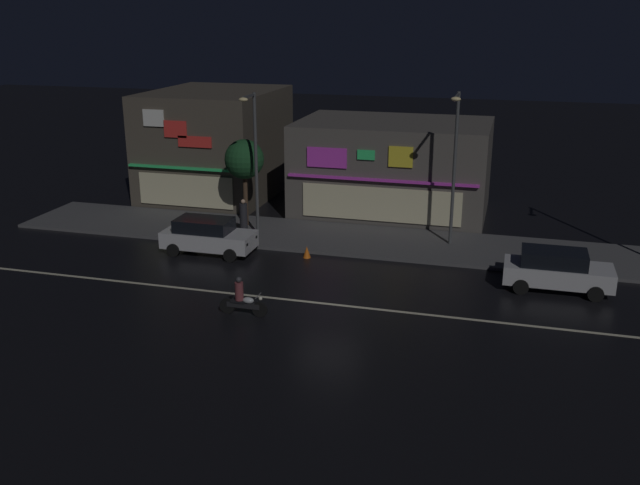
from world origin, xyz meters
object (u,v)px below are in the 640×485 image
(streetlamp_mid, at_px, (455,157))
(parked_car_trailing, at_px, (557,270))
(pedestrian_on_sidewalk, at_px, (244,219))
(motorcycle_lead, at_px, (242,299))
(traffic_cone, at_px, (307,252))
(streetlamp_west, at_px, (254,154))
(parked_car_near_kerb, at_px, (208,235))

(streetlamp_mid, xyz_separation_m, parked_car_trailing, (4.72, -4.30, -3.55))
(pedestrian_on_sidewalk, relative_size, motorcycle_lead, 0.99)
(parked_car_trailing, xyz_separation_m, traffic_cone, (-10.94, 1.08, -0.59))
(streetlamp_west, xyz_separation_m, parked_car_trailing, (14.16, -3.09, -3.45))
(pedestrian_on_sidewalk, relative_size, parked_car_trailing, 0.44)
(streetlamp_mid, relative_size, pedestrian_on_sidewalk, 3.86)
(streetlamp_west, bearing_deg, traffic_cone, -31.98)
(parked_car_trailing, bearing_deg, streetlamp_mid, -42.37)
(streetlamp_mid, bearing_deg, pedestrian_on_sidewalk, -172.92)
(streetlamp_mid, bearing_deg, streetlamp_west, -172.72)
(parked_car_near_kerb, distance_m, motorcycle_lead, 7.55)
(pedestrian_on_sidewalk, height_order, motorcycle_lead, pedestrian_on_sidewalk)
(traffic_cone, bearing_deg, pedestrian_on_sidewalk, 153.03)
(streetlamp_mid, height_order, pedestrian_on_sidewalk, streetlamp_mid)
(traffic_cone, bearing_deg, streetlamp_mid, 27.34)
(pedestrian_on_sidewalk, bearing_deg, traffic_cone, -175.65)
(parked_car_near_kerb, xyz_separation_m, parked_car_trailing, (15.61, -0.47, 0.00))
(streetlamp_west, height_order, parked_car_near_kerb, streetlamp_west)
(streetlamp_west, bearing_deg, motorcycle_lead, -72.96)
(streetlamp_west, distance_m, parked_car_near_kerb, 4.57)
(streetlamp_west, relative_size, streetlamp_mid, 0.97)
(pedestrian_on_sidewalk, bearing_deg, streetlamp_west, -144.68)
(motorcycle_lead, bearing_deg, traffic_cone, -89.65)
(parked_car_near_kerb, bearing_deg, streetlamp_mid, -160.64)
(pedestrian_on_sidewalk, height_order, parked_car_near_kerb, pedestrian_on_sidewalk)
(parked_car_trailing, bearing_deg, parked_car_near_kerb, -1.74)
(traffic_cone, bearing_deg, parked_car_near_kerb, -172.57)
(streetlamp_west, relative_size, parked_car_near_kerb, 1.65)
(parked_car_near_kerb, relative_size, motorcycle_lead, 2.26)
(streetlamp_mid, distance_m, parked_car_near_kerb, 12.08)
(streetlamp_west, height_order, parked_car_trailing, streetlamp_west)
(pedestrian_on_sidewalk, distance_m, parked_car_near_kerb, 2.70)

